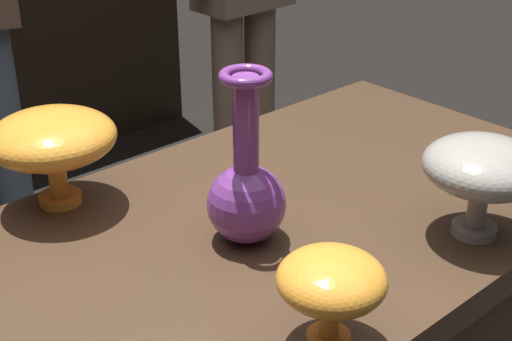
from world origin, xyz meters
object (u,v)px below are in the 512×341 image
Objects in this scene: vase_left_accent at (52,139)px; vase_right_accent at (331,282)px; vase_centerpiece at (246,191)px; vase_tall_behind at (483,169)px.

vase_right_accent is (0.07, -0.52, -0.03)m from vase_left_accent.
vase_centerpiece is 0.34m from vase_tall_behind.
vase_left_accent is 0.53m from vase_right_accent.
vase_centerpiece is 2.01× the size of vase_right_accent.
vase_right_accent is at bearing -176.14° from vase_tall_behind.
vase_centerpiece is 0.32m from vase_left_accent.
vase_tall_behind is 0.88× the size of vase_left_accent.
vase_centerpiece is 1.48× the size of vase_tall_behind.
vase_left_accent is (-0.41, 0.50, 0.00)m from vase_tall_behind.
vase_tall_behind is 1.36× the size of vase_right_accent.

